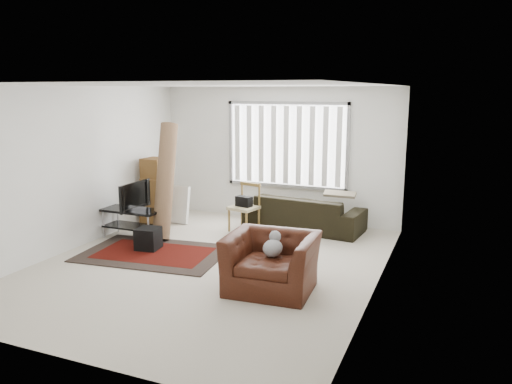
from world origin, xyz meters
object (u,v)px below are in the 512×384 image
(side_chair, at_px, (245,205))
(moving_boxes, at_px, (156,193))
(tv_stand, at_px, (132,217))
(armchair, at_px, (271,258))
(sofa, at_px, (304,207))

(side_chair, bearing_deg, moving_boxes, -162.40)
(tv_stand, distance_m, armchair, 3.41)
(moving_boxes, distance_m, side_chair, 1.86)
(tv_stand, relative_size, sofa, 0.47)
(moving_boxes, bearing_deg, armchair, -34.86)
(tv_stand, relative_size, moving_boxes, 0.82)
(moving_boxes, xyz_separation_m, sofa, (2.86, 0.68, -0.18))
(tv_stand, xyz_separation_m, armchair, (3.17, -1.27, 0.05))
(side_chair, relative_size, armchair, 0.73)
(tv_stand, bearing_deg, moving_boxes, 99.29)
(sofa, height_order, armchair, sofa)
(side_chair, xyz_separation_m, armchair, (1.49, -2.49, -0.06))
(tv_stand, distance_m, side_chair, 2.08)
(tv_stand, height_order, sofa, sofa)
(sofa, bearing_deg, armchair, 104.67)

